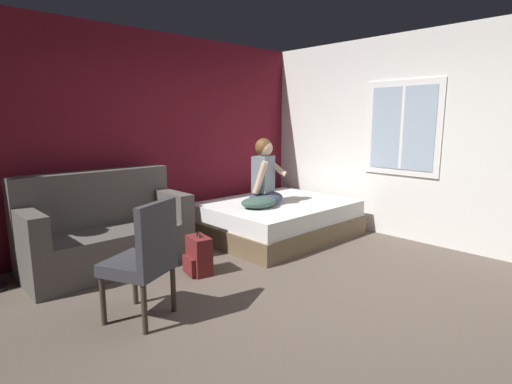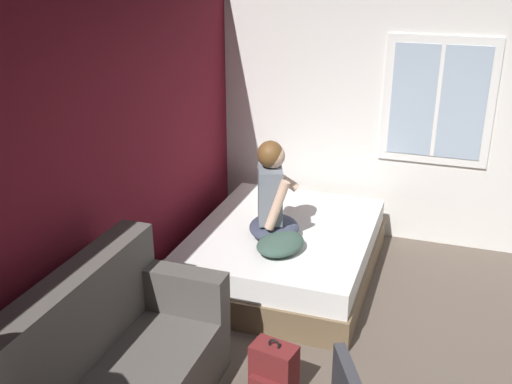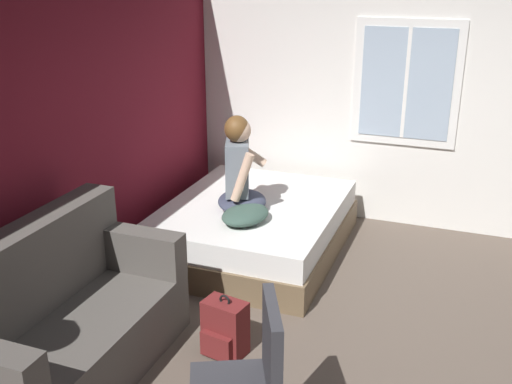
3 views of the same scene
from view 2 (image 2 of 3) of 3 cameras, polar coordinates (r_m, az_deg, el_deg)
wall_back_accent at (r=4.44m, az=-15.77°, el=1.77°), size 9.98×0.16×2.70m
wall_side_with_window at (r=6.16m, az=20.51°, el=6.76°), size 0.19×6.57×2.70m
bed at (r=5.56m, az=2.72°, el=-5.75°), size 1.98×1.58×0.48m
couch at (r=3.95m, az=-13.96°, el=-16.73°), size 1.70×0.82×1.04m
person_seated at (r=5.17m, az=1.57°, el=-0.64°), size 0.64×0.59×0.88m
backpack at (r=4.19m, az=1.64°, el=-16.85°), size 0.28×0.33×0.46m
throw_pillow at (r=5.02m, az=2.34°, el=-4.93°), size 0.56×0.47×0.14m
cell_phone at (r=5.03m, az=2.86°, el=-5.75°), size 0.08×0.15×0.01m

